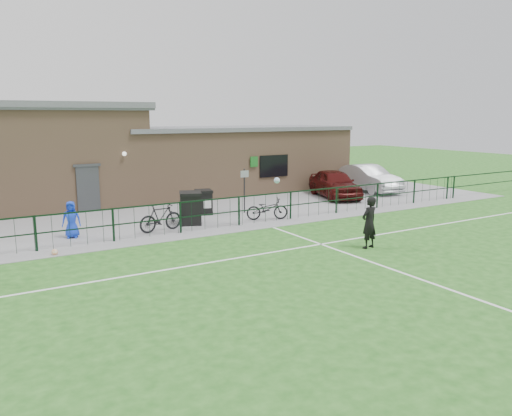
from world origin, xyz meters
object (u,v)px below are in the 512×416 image
car_maroon (335,184)px  ball_ground (55,252)px  wheelie_bin_right (204,203)px  car_silver (368,178)px  wheelie_bin_left (191,209)px  spectator_child (71,220)px  bicycle_d (161,218)px  sign_post (244,191)px  bicycle_e (267,209)px

car_maroon → ball_ground: car_maroon is taller
wheelie_bin_right → car_silver: 11.12m
wheelie_bin_left → spectator_child: 4.59m
car_maroon → bicycle_d: size_ratio=2.46×
ball_ground → bicycle_d: bearing=18.7°
wheelie_bin_left → car_maroon: bearing=33.6°
wheelie_bin_right → bicycle_d: (-2.82, -2.22, 0.03)m
sign_post → car_silver: 9.53m
wheelie_bin_left → bicycle_d: wheelie_bin_left is taller
car_silver → ball_ground: (-17.88, -4.93, -0.67)m
wheelie_bin_right → bicycle_d: size_ratio=0.57×
car_silver → ball_ground: car_silver is taller
bicycle_e → ball_ground: (-8.63, -1.12, -0.38)m
wheelie_bin_left → car_silver: car_silver is taller
spectator_child → wheelie_bin_right: bearing=33.5°
wheelie_bin_right → bicycle_e: size_ratio=0.57×
sign_post → ball_ground: (-8.56, -2.94, -0.92)m
wheelie_bin_left → car_maroon: size_ratio=0.28×
sign_post → spectator_child: size_ratio=1.50×
car_maroon → spectator_child: 14.05m
wheelie_bin_left → car_silver: 12.71m
sign_post → spectator_child: (-7.63, -0.90, -0.33)m
car_silver → ball_ground: 18.56m
wheelie_bin_left → ball_ground: 5.89m
car_maroon → car_silver: size_ratio=0.95×
spectator_child → wheelie_bin_left: bearing=18.2°
sign_post → bicycle_e: bearing=-87.7°
ball_ground → wheelie_bin_left: bearing=19.8°
wheelie_bin_right → ball_ground: 7.73m
wheelie_bin_right → ball_ground: bearing=-138.3°
sign_post → bicycle_e: sign_post is taller
wheelie_bin_right → car_silver: size_ratio=0.22×
wheelie_bin_left → sign_post: bearing=37.8°
bicycle_e → car_maroon: bearing=-42.2°
car_silver → spectator_child: bearing=-166.0°
car_maroon → spectator_child: (-13.88, -2.15, -0.08)m
wheelie_bin_left → bicycle_e: size_ratio=0.70×
wheelie_bin_left → car_silver: bearing=33.7°
car_maroon → wheelie_bin_left: bearing=-148.7°
wheelie_bin_left → bicycle_e: (3.12, -0.86, -0.15)m
spectator_child → bicycle_d: bearing=6.5°
bicycle_d → car_silver: bearing=-84.8°
car_silver → spectator_child: size_ratio=3.44×
car_maroon → car_silver: 3.15m
wheelie_bin_right → car_maroon: (7.97, 0.60, 0.24)m
car_maroon → ball_ground: bearing=-146.2°
car_maroon → bicycle_d: car_maroon is taller
car_silver → bicycle_d: car_silver is taller
car_silver → bicycle_e: size_ratio=2.61×
wheelie_bin_left → bicycle_d: bearing=-137.2°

